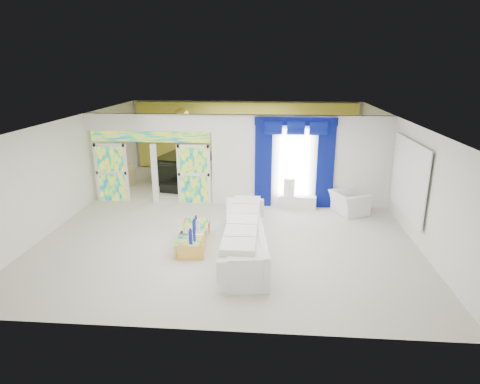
# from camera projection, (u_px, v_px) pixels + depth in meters

# --- Properties ---
(floor) EXTENTS (12.00, 12.00, 0.00)m
(floor) POSITION_uv_depth(u_px,v_px,m) (234.00, 214.00, 13.04)
(floor) COLOR #B7AF9E
(floor) RESTS_ON ground
(dividing_wall) EXTENTS (5.70, 0.18, 3.00)m
(dividing_wall) POSITION_uv_depth(u_px,v_px,m) (302.00, 162.00, 13.39)
(dividing_wall) COLOR white
(dividing_wall) RESTS_ON ground
(dividing_header) EXTENTS (4.30, 0.18, 0.55)m
(dividing_header) POSITION_uv_depth(u_px,v_px,m) (149.00, 122.00, 13.40)
(dividing_header) COLOR white
(dividing_header) RESTS_ON dividing_wall
(stained_panel_left) EXTENTS (0.95, 0.04, 2.00)m
(stained_panel_left) POSITION_uv_depth(u_px,v_px,m) (112.00, 173.00, 14.02)
(stained_panel_left) COLOR #994C3F
(stained_panel_left) RESTS_ON ground
(stained_panel_right) EXTENTS (0.95, 0.04, 2.00)m
(stained_panel_right) POSITION_uv_depth(u_px,v_px,m) (194.00, 174.00, 13.81)
(stained_panel_right) COLOR #994C3F
(stained_panel_right) RESTS_ON ground
(stained_transom) EXTENTS (4.00, 0.05, 0.35)m
(stained_transom) POSITION_uv_depth(u_px,v_px,m) (150.00, 137.00, 13.54)
(stained_transom) COLOR #994C3F
(stained_transom) RESTS_ON dividing_header
(window_pane) EXTENTS (1.00, 0.02, 2.30)m
(window_pane) POSITION_uv_depth(u_px,v_px,m) (294.00, 164.00, 13.33)
(window_pane) COLOR white
(window_pane) RESTS_ON dividing_wall
(blue_drape_left) EXTENTS (0.55, 0.10, 2.80)m
(blue_drape_left) POSITION_uv_depth(u_px,v_px,m) (263.00, 165.00, 13.39)
(blue_drape_left) COLOR #031249
(blue_drape_left) RESTS_ON ground
(blue_drape_right) EXTENTS (0.55, 0.10, 2.80)m
(blue_drape_right) POSITION_uv_depth(u_px,v_px,m) (325.00, 166.00, 13.24)
(blue_drape_right) COLOR #031249
(blue_drape_right) RESTS_ON ground
(blue_pelmet) EXTENTS (2.60, 0.12, 0.25)m
(blue_pelmet) POSITION_uv_depth(u_px,v_px,m) (296.00, 121.00, 12.89)
(blue_pelmet) COLOR #031249
(blue_pelmet) RESTS_ON dividing_wall
(wall_mirror) EXTENTS (0.04, 2.70, 1.90)m
(wall_mirror) POSITION_uv_depth(u_px,v_px,m) (409.00, 178.00, 11.26)
(wall_mirror) COLOR white
(wall_mirror) RESTS_ON ground
(gold_curtains) EXTENTS (9.70, 0.12, 2.90)m
(gold_curtains) POSITION_uv_depth(u_px,v_px,m) (246.00, 136.00, 18.21)
(gold_curtains) COLOR gold
(gold_curtains) RESTS_ON ground
(white_sofa) EXTENTS (1.33, 4.15, 0.78)m
(white_sofa) POSITION_uv_depth(u_px,v_px,m) (244.00, 237.00, 10.29)
(white_sofa) COLOR silver
(white_sofa) RESTS_ON ground
(coffee_table) EXTENTS (0.81, 1.89, 0.41)m
(coffee_table) POSITION_uv_depth(u_px,v_px,m) (194.00, 238.00, 10.73)
(coffee_table) COLOR gold
(coffee_table) RESTS_ON ground
(console_table) EXTENTS (1.22, 0.50, 0.40)m
(console_table) POSITION_uv_depth(u_px,v_px,m) (298.00, 201.00, 13.59)
(console_table) COLOR white
(console_table) RESTS_ON ground
(table_lamp) EXTENTS (0.36, 0.36, 0.58)m
(table_lamp) POSITION_uv_depth(u_px,v_px,m) (289.00, 187.00, 13.47)
(table_lamp) COLOR white
(table_lamp) RESTS_ON console_table
(armchair) EXTENTS (1.30, 1.37, 0.70)m
(armchair) POSITION_uv_depth(u_px,v_px,m) (349.00, 203.00, 12.99)
(armchair) COLOR silver
(armchair) RESTS_ON ground
(grand_piano) EXTENTS (2.02, 2.39, 1.06)m
(grand_piano) POSITION_uv_depth(u_px,v_px,m) (182.00, 168.00, 16.59)
(grand_piano) COLOR black
(grand_piano) RESTS_ON ground
(piano_bench) EXTENTS (1.02, 0.58, 0.32)m
(piano_bench) POSITION_uv_depth(u_px,v_px,m) (174.00, 188.00, 15.17)
(piano_bench) COLOR black
(piano_bench) RESTS_ON ground
(tv_console) EXTENTS (0.65, 0.61, 0.86)m
(tv_console) POSITION_uv_depth(u_px,v_px,m) (124.00, 175.00, 15.90)
(tv_console) COLOR tan
(tv_console) RESTS_ON ground
(chandelier) EXTENTS (0.60, 0.60, 0.60)m
(chandelier) POSITION_uv_depth(u_px,v_px,m) (182.00, 116.00, 15.66)
(chandelier) COLOR gold
(chandelier) RESTS_ON ceiling
(decanters) EXTENTS (0.22, 1.16, 0.30)m
(decanters) POSITION_uv_depth(u_px,v_px,m) (193.00, 227.00, 10.60)
(decanters) COLOR navy
(decanters) RESTS_ON coffee_table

